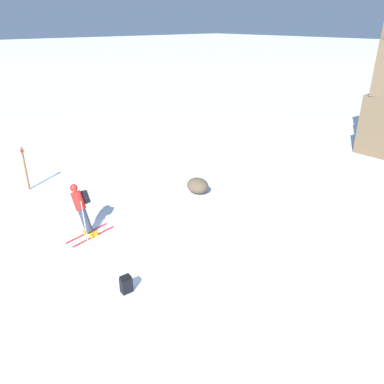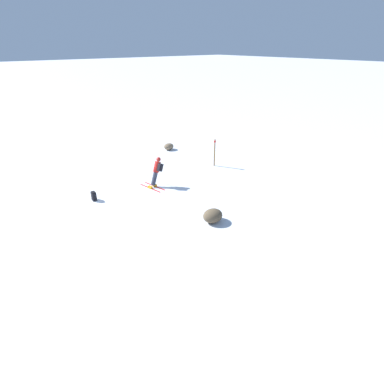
{
  "view_description": "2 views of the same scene",
  "coord_description": "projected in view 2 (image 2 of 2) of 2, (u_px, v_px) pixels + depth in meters",
  "views": [
    {
      "loc": [
        9.22,
        -4.51,
        6.64
      ],
      "look_at": [
        -0.2,
        3.59,
        0.91
      ],
      "focal_mm": 35.0,
      "sensor_mm": 36.0,
      "label": 1
    },
    {
      "loc": [
        6.94,
        13.84,
        7.68
      ],
      "look_at": [
        -1.18,
        3.88,
        1.23
      ],
      "focal_mm": 28.0,
      "sensor_mm": 36.0,
      "label": 2
    }
  ],
  "objects": [
    {
      "name": "ground_plane",
      "position": [
        133.0,
        194.0,
        16.96
      ],
      "size": [
        300.0,
        300.0,
        0.0
      ],
      "primitive_type": "plane",
      "color": "white"
    },
    {
      "name": "spare_backpack",
      "position": [
        94.0,
        196.0,
        16.14
      ],
      "size": [
        0.24,
        0.32,
        0.5
      ],
      "rotation": [
        0.0,
        0.0,
        1.49
      ],
      "color": "black",
      "rests_on": "ground"
    },
    {
      "name": "exposed_boulder_1",
      "position": [
        213.0,
        216.0,
        14.18
      ],
      "size": [
        0.98,
        0.84,
        0.64
      ],
      "primitive_type": "ellipsoid",
      "color": "brown",
      "rests_on": "ground"
    },
    {
      "name": "exposed_boulder_0",
      "position": [
        169.0,
        147.0,
        23.78
      ],
      "size": [
        0.79,
        0.67,
        0.52
      ],
      "primitive_type": "ellipsoid",
      "color": "#7A664C",
      "rests_on": "ground"
    },
    {
      "name": "skier",
      "position": [
        156.0,
        171.0,
        17.5
      ],
      "size": [
        1.52,
        1.75,
        1.76
      ],
      "rotation": [
        0.0,
        0.0,
        0.19
      ],
      "color": "red",
      "rests_on": "ground"
    },
    {
      "name": "trail_marker",
      "position": [
        215.0,
        151.0,
        20.34
      ],
      "size": [
        0.13,
        0.13,
        1.88
      ],
      "color": "brown",
      "rests_on": "ground"
    }
  ]
}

